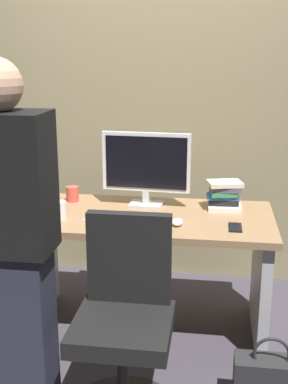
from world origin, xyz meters
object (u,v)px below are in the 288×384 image
(cell_phone, at_px, (235,227))
(mouse, at_px, (177,222))
(person_at_desk, at_px, (8,252))
(book_stack, at_px, (224,195))
(keyboard, at_px, (124,220))
(monitor, at_px, (146,165))
(cup_near_keyboard, at_px, (61,210))
(handbag, at_px, (269,382))
(cup_by_monitor, at_px, (72,194))
(desk, at_px, (145,249))
(office_chair, at_px, (125,328))

(cell_phone, bearing_deg, mouse, 178.75)
(person_at_desk, xyz_separation_m, mouse, (0.66, 0.75, -0.09))
(book_stack, bearing_deg, keyboard, -150.04)
(monitor, bearing_deg, keyboard, -104.27)
(person_at_desk, distance_m, book_stack, 1.42)
(mouse, distance_m, cup_near_keyboard, 0.67)
(keyboard, xyz_separation_m, handbag, (0.79, -0.51, -0.60))
(keyboard, bearing_deg, mouse, -0.73)
(keyboard, relative_size, cup_by_monitor, 4.54)
(desk, bearing_deg, cell_phone, -17.97)
(desk, relative_size, person_at_desk, 0.91)
(person_at_desk, bearing_deg, handbag, 12.39)
(cup_by_monitor, height_order, book_stack, book_stack)
(person_at_desk, bearing_deg, book_stack, 49.89)
(cup_near_keyboard, height_order, handbag, cup_near_keyboard)
(mouse, bearing_deg, monitor, 123.76)
(mouse, xyz_separation_m, book_stack, (0.25, 0.33, 0.07))
(keyboard, xyz_separation_m, cup_near_keyboard, (-0.37, 0.01, 0.04))
(mouse, distance_m, handbag, 0.93)
(monitor, distance_m, keyboard, 0.41)
(monitor, relative_size, keyboard, 1.26)
(desk, distance_m, cup_near_keyboard, 0.56)
(monitor, relative_size, cup_near_keyboard, 5.38)
(cup_near_keyboard, bearing_deg, cup_by_monitor, 94.68)
(cup_near_keyboard, bearing_deg, office_chair, -52.21)
(person_at_desk, height_order, handbag, person_at_desk)
(desk, relative_size, cell_phone, 10.36)
(office_chair, height_order, monitor, monitor)
(mouse, relative_size, cup_near_keyboard, 1.00)
(office_chair, relative_size, monitor, 1.74)
(desk, distance_m, cell_phone, 0.59)
(monitor, bearing_deg, desk, -83.74)
(cup_by_monitor, xyz_separation_m, book_stack, (0.95, -0.03, 0.04))
(book_stack, bearing_deg, cup_near_keyboard, -161.43)
(cup_near_keyboard, relative_size, cell_phone, 0.70)
(desk, xyz_separation_m, office_chair, (0.01, -0.76, -0.08))
(office_chair, xyz_separation_m, mouse, (0.19, 0.60, 0.32))
(person_at_desk, height_order, monitor, person_at_desk)
(desk, xyz_separation_m, book_stack, (0.46, 0.17, 0.31))
(cell_phone, bearing_deg, person_at_desk, -142.53)
(keyboard, bearing_deg, desk, 57.72)
(desk, bearing_deg, mouse, -38.55)
(office_chair, bearing_deg, person_at_desk, -161.83)
(person_at_desk, relative_size, monitor, 3.03)
(office_chair, height_order, handbag, office_chair)
(handbag, bearing_deg, person_at_desk, -167.61)
(desk, xyz_separation_m, monitor, (-0.02, 0.17, 0.48))
(book_stack, xyz_separation_m, handbag, (0.24, -0.83, -0.68))
(keyboard, distance_m, mouse, 0.30)
(cell_phone, bearing_deg, book_stack, 100.06)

